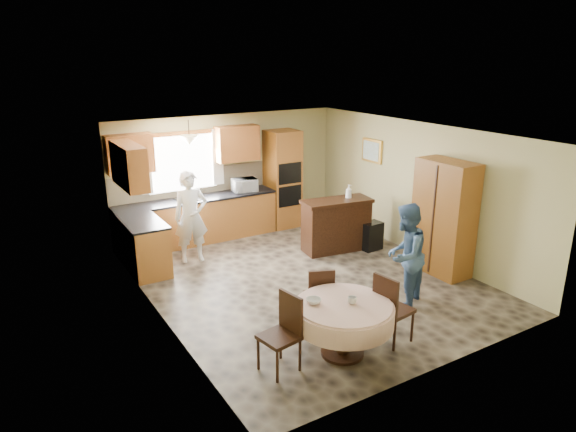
% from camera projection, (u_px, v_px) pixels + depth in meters
% --- Properties ---
extents(floor, '(5.00, 6.00, 0.01)m').
position_uv_depth(floor, '(305.00, 279.00, 8.74)').
color(floor, '#6F624E').
rests_on(floor, ground).
extents(ceiling, '(5.00, 6.00, 0.01)m').
position_uv_depth(ceiling, '(307.00, 133.00, 7.99)').
color(ceiling, white).
rests_on(ceiling, wall_back).
extents(wall_back, '(5.00, 0.02, 2.50)m').
position_uv_depth(wall_back, '(228.00, 174.00, 10.81)').
color(wall_back, tan).
rests_on(wall_back, floor).
extents(wall_front, '(5.00, 0.02, 2.50)m').
position_uv_depth(wall_front, '(448.00, 274.00, 5.92)').
color(wall_front, tan).
rests_on(wall_front, floor).
extents(wall_left, '(0.02, 6.00, 2.50)m').
position_uv_depth(wall_left, '(155.00, 237.00, 7.13)').
color(wall_left, tan).
rests_on(wall_left, floor).
extents(wall_right, '(0.02, 6.00, 2.50)m').
position_uv_depth(wall_right, '(418.00, 189.00, 9.60)').
color(wall_right, tan).
rests_on(wall_right, floor).
extents(window, '(1.40, 0.03, 1.10)m').
position_uv_depth(window, '(182.00, 163.00, 10.19)').
color(window, white).
rests_on(window, wall_back).
extents(curtain_left, '(0.22, 0.02, 1.15)m').
position_uv_depth(curtain_left, '(145.00, 165.00, 9.77)').
color(curtain_left, white).
rests_on(curtain_left, wall_back).
extents(curtain_right, '(0.22, 0.02, 1.15)m').
position_uv_depth(curtain_right, '(218.00, 157.00, 10.51)').
color(curtain_right, white).
rests_on(curtain_right, wall_back).
extents(base_cab_back, '(3.30, 0.60, 0.88)m').
position_uv_depth(base_cab_back, '(198.00, 221.00, 10.39)').
color(base_cab_back, '#C37234').
rests_on(base_cab_back, floor).
extents(counter_back, '(3.30, 0.64, 0.04)m').
position_uv_depth(counter_back, '(196.00, 199.00, 10.25)').
color(counter_back, black).
rests_on(counter_back, base_cab_back).
extents(base_cab_left, '(0.60, 1.20, 0.88)m').
position_uv_depth(base_cab_left, '(144.00, 247.00, 8.99)').
color(base_cab_left, '#C37234').
rests_on(base_cab_left, floor).
extents(counter_left, '(0.64, 1.20, 0.04)m').
position_uv_depth(counter_left, '(142.00, 222.00, 8.85)').
color(counter_left, black).
rests_on(counter_left, base_cab_left).
extents(backsplash, '(3.30, 0.02, 0.55)m').
position_uv_depth(backsplash, '(190.00, 182.00, 10.40)').
color(backsplash, '#C9B78D').
rests_on(backsplash, wall_back).
extents(wall_cab_left, '(0.85, 0.33, 0.72)m').
position_uv_depth(wall_cab_left, '(129.00, 154.00, 9.46)').
color(wall_cab_left, '#C57231').
rests_on(wall_cab_left, wall_back).
extents(wall_cab_right, '(0.90, 0.33, 0.72)m').
position_uv_depth(wall_cab_right, '(237.00, 143.00, 10.55)').
color(wall_cab_right, '#C57231').
rests_on(wall_cab_right, wall_back).
extents(wall_cab_side, '(0.33, 1.20, 0.72)m').
position_uv_depth(wall_cab_side, '(129.00, 166.00, 8.48)').
color(wall_cab_side, '#C57231').
rests_on(wall_cab_side, wall_left).
extents(oven_tower, '(0.66, 0.62, 2.12)m').
position_uv_depth(oven_tower, '(283.00, 179.00, 11.18)').
color(oven_tower, '#C37234').
rests_on(oven_tower, floor).
extents(oven_upper, '(0.56, 0.01, 0.45)m').
position_uv_depth(oven_upper, '(290.00, 173.00, 10.87)').
color(oven_upper, black).
rests_on(oven_upper, oven_tower).
extents(oven_lower, '(0.56, 0.01, 0.45)m').
position_uv_depth(oven_lower, '(290.00, 196.00, 11.02)').
color(oven_lower, black).
rests_on(oven_lower, oven_tower).
extents(pendant, '(0.36, 0.36, 0.18)m').
position_uv_depth(pendant, '(189.00, 140.00, 9.64)').
color(pendant, beige).
rests_on(pendant, ceiling).
extents(sideboard, '(1.40, 0.74, 0.96)m').
position_uv_depth(sideboard, '(336.00, 227.00, 9.93)').
color(sideboard, '#351D0E').
rests_on(sideboard, floor).
extents(space_heater, '(0.42, 0.31, 0.55)m').
position_uv_depth(space_heater, '(371.00, 236.00, 10.01)').
color(space_heater, black).
rests_on(space_heater, floor).
extents(cupboard, '(0.52, 1.04, 1.98)m').
position_uv_depth(cupboard, '(444.00, 218.00, 8.78)').
color(cupboard, '#C37234').
rests_on(cupboard, floor).
extents(dining_table, '(1.26, 1.26, 0.71)m').
position_uv_depth(dining_table, '(344.00, 315.00, 6.42)').
color(dining_table, '#351D0E').
rests_on(dining_table, floor).
extents(chair_left, '(0.48, 0.48, 0.96)m').
position_uv_depth(chair_left, '(284.00, 329.00, 6.14)').
color(chair_left, '#351D0E').
rests_on(chair_left, floor).
extents(chair_back, '(0.50, 0.50, 0.89)m').
position_uv_depth(chair_back, '(320.00, 294.00, 7.12)').
color(chair_back, '#351D0E').
rests_on(chair_back, floor).
extents(chair_right, '(0.48, 0.48, 0.98)m').
position_uv_depth(chair_right, '(390.00, 306.00, 6.69)').
color(chair_right, '#351D0E').
rests_on(chair_right, floor).
extents(framed_picture, '(0.06, 0.58, 0.48)m').
position_uv_depth(framed_picture, '(372.00, 151.00, 10.50)').
color(framed_picture, gold).
rests_on(framed_picture, wall_right).
extents(microwave, '(0.53, 0.39, 0.27)m').
position_uv_depth(microwave, '(244.00, 185.00, 10.68)').
color(microwave, silver).
rests_on(microwave, counter_back).
extents(person_sink, '(0.68, 0.50, 1.69)m').
position_uv_depth(person_sink, '(191.00, 217.00, 9.31)').
color(person_sink, silver).
rests_on(person_sink, floor).
extents(person_dining, '(0.97, 0.89, 1.60)m').
position_uv_depth(person_dining, '(405.00, 255.00, 7.68)').
color(person_dining, '#39557D').
rests_on(person_dining, floor).
extents(bowl_sideboard, '(0.23, 0.23, 0.06)m').
position_uv_depth(bowl_sideboard, '(320.00, 204.00, 9.58)').
color(bowl_sideboard, '#B2B2B2').
rests_on(bowl_sideboard, sideboard).
extents(bottle_sideboard, '(0.17, 0.17, 0.32)m').
position_uv_depth(bottle_sideboard, '(349.00, 193.00, 9.87)').
color(bottle_sideboard, silver).
rests_on(bottle_sideboard, sideboard).
extents(cup_table, '(0.13, 0.13, 0.09)m').
position_uv_depth(cup_table, '(352.00, 300.00, 6.36)').
color(cup_table, '#B2B2B2').
rests_on(cup_table, dining_table).
extents(bowl_table, '(0.23, 0.23, 0.06)m').
position_uv_depth(bowl_table, '(314.00, 301.00, 6.37)').
color(bowl_table, '#B2B2B2').
rests_on(bowl_table, dining_table).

